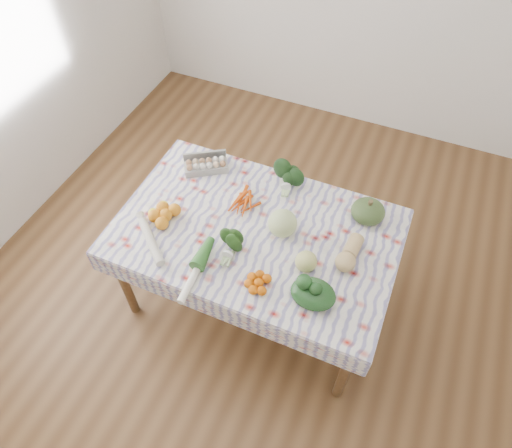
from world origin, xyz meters
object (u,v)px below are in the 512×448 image
object	(u,v)px
egg_carton	(206,166)
cabbage	(283,223)
kabocha_squash	(368,211)
dining_table	(256,239)
butternut_squash	(350,252)
grapefruit	(306,261)

from	to	relation	value
egg_carton	cabbage	xyz separation A→B (m)	(0.65, -0.29, 0.05)
egg_carton	kabocha_squash	bearing A→B (deg)	-32.02
dining_table	cabbage	distance (m)	0.23
dining_table	kabocha_squash	xyz separation A→B (m)	(0.58, 0.35, 0.15)
kabocha_squash	cabbage	size ratio (longest dim) A/B	1.20
butternut_squash	grapefruit	xyz separation A→B (m)	(-0.20, -0.16, 0.00)
kabocha_squash	cabbage	xyz separation A→B (m)	(-0.43, -0.30, 0.02)
butternut_squash	grapefruit	world-z (taller)	grapefruit
egg_carton	butternut_squash	xyz separation A→B (m)	(1.06, -0.31, 0.02)
egg_carton	cabbage	size ratio (longest dim) A/B	1.68
egg_carton	butternut_squash	size ratio (longest dim) A/B	1.16
egg_carton	cabbage	bearing A→B (deg)	-56.64
butternut_squash	grapefruit	distance (m)	0.26
butternut_squash	egg_carton	bearing A→B (deg)	168.33
grapefruit	dining_table	bearing A→B (deg)	159.09
dining_table	cabbage	xyz separation A→B (m)	(0.15, 0.05, 0.17)
grapefruit	egg_carton	bearing A→B (deg)	151.26
cabbage	butternut_squash	xyz separation A→B (m)	(0.41, -0.03, -0.03)
butternut_squash	dining_table	bearing A→B (deg)	-173.16
egg_carton	kabocha_squash	xyz separation A→B (m)	(1.08, 0.01, 0.03)
cabbage	butternut_squash	world-z (taller)	cabbage
cabbage	butternut_squash	bearing A→B (deg)	-3.58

